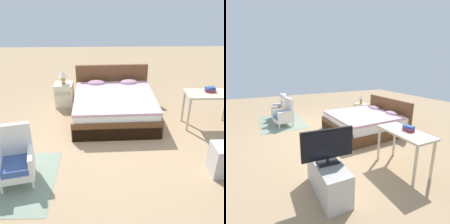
# 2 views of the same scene
# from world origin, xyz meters

# --- Properties ---
(ground_plane) EXTENTS (16.00, 16.00, 0.00)m
(ground_plane) POSITION_xyz_m (0.00, 0.00, 0.00)
(ground_plane) COLOR #A38460
(floor_rug) EXTENTS (2.10, 1.50, 0.01)m
(floor_rug) POSITION_xyz_m (-2.06, -1.03, 0.00)
(floor_rug) COLOR gray
(floor_rug) RESTS_ON ground_plane
(bed) EXTENTS (1.89, 2.07, 0.96)m
(bed) POSITION_xyz_m (0.01, 1.14, 0.30)
(bed) COLOR brown
(bed) RESTS_ON ground_plane
(armchair_by_window_left) EXTENTS (0.63, 0.63, 0.92)m
(armchair_by_window_left) POSITION_xyz_m (-2.53, -0.97, 0.38)
(armchair_by_window_left) COLOR white
(armchair_by_window_left) RESTS_ON floor_rug
(armchair_by_window_right) EXTENTS (0.65, 0.65, 0.92)m
(armchair_by_window_right) POSITION_xyz_m (-1.60, -0.97, 0.38)
(armchair_by_window_right) COLOR white
(armchair_by_window_right) RESTS_ON floor_rug
(side_table) EXTENTS (0.40, 0.40, 0.57)m
(side_table) POSITION_xyz_m (-2.06, -0.96, 0.36)
(side_table) COLOR #936038
(side_table) RESTS_ON ground_plane
(flower_vase) EXTENTS (0.17, 0.17, 0.48)m
(flower_vase) POSITION_xyz_m (-2.06, -0.96, 0.86)
(flower_vase) COLOR silver
(flower_vase) RESTS_ON side_table
(nightstand) EXTENTS (0.44, 0.41, 0.58)m
(nightstand) POSITION_xyz_m (-1.23, 1.77, 0.29)
(nightstand) COLOR beige
(nightstand) RESTS_ON ground_plane
(table_lamp) EXTENTS (0.22, 0.22, 0.33)m
(table_lamp) POSITION_xyz_m (-1.23, 1.77, 0.80)
(table_lamp) COLOR tan
(table_lamp) RESTS_ON nightstand
(tv_stand) EXTENTS (0.96, 0.40, 0.52)m
(tv_stand) POSITION_xyz_m (2.01, -0.89, 0.26)
(tv_stand) COLOR #B7B2AD
(tv_stand) RESTS_ON ground_plane
(tv_flatscreen) EXTENTS (0.21, 0.80, 0.54)m
(tv_flatscreen) POSITION_xyz_m (2.02, -0.89, 0.81)
(tv_flatscreen) COLOR black
(tv_flatscreen) RESTS_ON tv_stand
(vanity_desk) EXTENTS (1.04, 0.52, 0.77)m
(vanity_desk) POSITION_xyz_m (2.00, 0.68, 0.66)
(vanity_desk) COLOR beige
(vanity_desk) RESTS_ON ground_plane
(book_stack) EXTENTS (0.23, 0.16, 0.10)m
(book_stack) POSITION_xyz_m (2.00, 0.75, 0.82)
(book_stack) COLOR #AD2823
(book_stack) RESTS_ON vanity_desk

